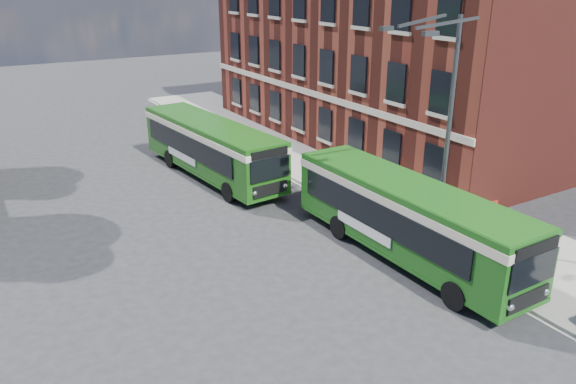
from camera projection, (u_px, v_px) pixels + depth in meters
ground at (305, 253)px, 22.25m from camera, size 120.00×120.00×0.00m
pavement at (333, 167)px, 31.98m from camera, size 6.00×48.00×0.15m
kerb_line at (287, 178)px, 30.54m from camera, size 0.12×48.00×0.01m
brick_office at (389, 31)px, 36.05m from camera, size 12.10×26.00×14.20m
street_lamp at (442, 131)px, 21.24m from camera, size 2.96×2.38×9.00m
bus_stop_sign at (491, 226)px, 21.03m from camera, size 0.35×0.08×2.52m
bus_front at (407, 213)px, 21.34m from camera, size 2.78×11.15×3.02m
bus_rear at (211, 144)px, 30.15m from camera, size 3.57×11.51×3.02m
pedestrian_a at (432, 227)px, 22.36m from camera, size 0.62×0.46×1.58m
pedestrian_b at (463, 214)px, 23.37m from camera, size 1.06×0.98×1.75m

